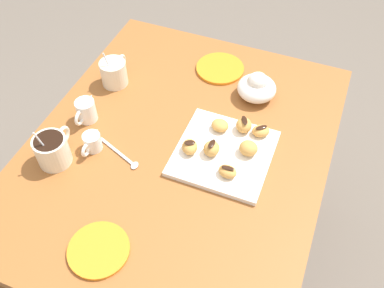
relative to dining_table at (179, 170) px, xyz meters
The scene contains 23 objects.
ground_plane 0.59m from the dining_table, ahead, with size 8.00×8.00×0.00m, color #665B51.
dining_table is the anchor object (origin of this frame).
pastry_plate_square 0.19m from the dining_table, 82.38° to the right, with size 0.27×0.27×0.02m, color white.
coffee_mug_cream_left 0.39m from the dining_table, 120.09° to the left, with size 0.13×0.09×0.14m.
coffee_mug_cream_right 0.39m from the dining_table, 59.27° to the left, with size 0.12×0.09×0.13m.
cream_pitcher_white 0.35m from the dining_table, 89.61° to the left, with size 0.10×0.06×0.07m.
ice_cream_bowl 0.37m from the dining_table, 27.67° to the right, with size 0.13×0.13×0.09m.
chocolate_sauce_pitcher 0.29m from the dining_table, 113.33° to the left, with size 0.09×0.05×0.06m.
saucer_orange_left 0.40m from the dining_table, behind, with size 0.15×0.15×0.01m, color orange.
saucer_orange_right 0.40m from the dining_table, ahead, with size 0.17×0.17×0.01m, color orange.
loose_spoon_near_saucer 0.20m from the dining_table, 126.45° to the left, with size 0.07×0.15×0.01m.
beignet_0 0.26m from the dining_table, 53.63° to the right, with size 0.05×0.05×0.04m, color #D19347.
chocolate_drizzle_0 0.27m from the dining_table, 53.63° to the right, with size 0.04×0.02×0.01m, color black.
beignet_1 0.26m from the dining_table, 78.85° to the right, with size 0.05×0.05×0.04m, color #D19347.
beignet_2 0.23m from the dining_table, 108.27° to the right, with size 0.05×0.04×0.03m, color #D19347.
chocolate_drizzle_2 0.24m from the dining_table, 108.27° to the right, with size 0.04×0.01×0.01m, color black.
beignet_3 0.19m from the dining_table, 92.49° to the right, with size 0.05×0.05×0.04m, color #D19347.
chocolate_drizzle_3 0.20m from the dining_table, 92.49° to the right, with size 0.04×0.02×0.01m, color black.
beignet_4 0.16m from the dining_table, 109.88° to the right, with size 0.04×0.05×0.03m, color #D19347.
chocolate_drizzle_4 0.18m from the dining_table, 109.88° to the right, with size 0.03×0.02×0.01m, color black.
beignet_5 0.20m from the dining_table, 44.29° to the right, with size 0.05×0.05×0.03m, color #D19347.
beignet_6 0.29m from the dining_table, 60.63° to the right, with size 0.05×0.04×0.03m, color #D19347.
chocolate_drizzle_6 0.30m from the dining_table, 60.63° to the right, with size 0.04×0.02×0.01m, color black.
Camera 1 is at (-0.74, -0.34, 1.69)m, focal length 39.88 mm.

